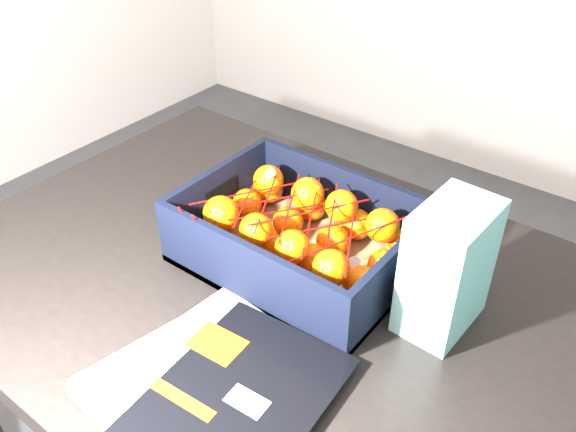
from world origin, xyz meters
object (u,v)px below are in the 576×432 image
Objects in this scene: produce_crate at (299,243)px; table at (290,330)px; retail_carton at (447,268)px; magazine_stack at (212,381)px.

table is at bearing -64.67° from produce_crate.
produce_crate is 0.26m from retail_carton.
magazine_stack is at bearing -77.10° from produce_crate.
retail_carton is (0.25, 0.02, 0.06)m from produce_crate.
retail_carton is at bearing 3.60° from produce_crate.
retail_carton reaches higher than magazine_stack.
retail_carton is at bearing 19.49° from table.
table is 3.72× the size of magazine_stack.
produce_crate is at bearing 115.33° from table.
produce_crate reaches higher than magazine_stack.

